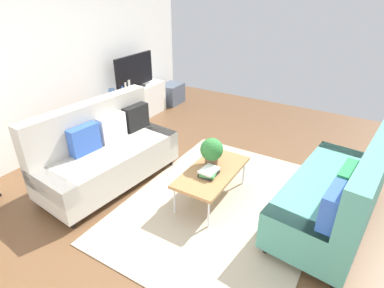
{
  "coord_description": "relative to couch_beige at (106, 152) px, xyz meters",
  "views": [
    {
      "loc": [
        -3.0,
        -1.56,
        2.51
      ],
      "look_at": [
        0.02,
        0.27,
        0.65
      ],
      "focal_mm": 29.2,
      "sensor_mm": 36.0,
      "label": 1
    }
  ],
  "objects": [
    {
      "name": "bottle_2",
      "position": [
        1.73,
        1.08,
        0.3
      ],
      "size": [
        0.06,
        0.06,
        0.22
      ],
      "primitive_type": "cylinder",
      "color": "silver",
      "rests_on": "tv_console"
    },
    {
      "name": "couch_green",
      "position": [
        0.65,
        -2.84,
        -0.01
      ],
      "size": [
        1.98,
        1.05,
        1.1
      ],
      "rotation": [
        0.0,
        0.0,
        -0.11
      ],
      "color": "teal",
      "rests_on": "ground_plane"
    },
    {
      "name": "vase_0",
      "position": [
        1.36,
        1.17,
        0.25
      ],
      "size": [
        0.11,
        0.11,
        0.13
      ],
      "primitive_type": "cylinder",
      "color": "#4C72B2",
      "rests_on": "tv_console"
    },
    {
      "name": "ground_plane",
      "position": [
        0.46,
        -1.34,
        -0.45
      ],
      "size": [
        7.68,
        7.68,
        0.0
      ],
      "primitive_type": "plane",
      "color": "brown"
    },
    {
      "name": "table_book_0",
      "position": [
        0.28,
        -1.43,
        -0.02
      ],
      "size": [
        0.25,
        0.19,
        0.03
      ],
      "primitive_type": "cube",
      "rotation": [
        0.0,
        0.0,
        -0.03
      ],
      "color": "#262626",
      "rests_on": "coffee_table"
    },
    {
      "name": "bottle_1",
      "position": [
        1.63,
        1.08,
        0.28
      ],
      "size": [
        0.05,
        0.05,
        0.19
      ],
      "primitive_type": "cylinder",
      "color": "silver",
      "rests_on": "tv_console"
    },
    {
      "name": "area_rug",
      "position": [
        0.33,
        -1.62,
        -0.45
      ],
      "size": [
        2.9,
        2.2,
        0.01
      ],
      "primitive_type": "cube",
      "color": "tan",
      "rests_on": "ground_plane"
    },
    {
      "name": "couch_beige",
      "position": [
        0.0,
        0.0,
        0.0
      ],
      "size": [
        1.97,
        1.02,
        1.1
      ],
      "rotation": [
        0.0,
        0.0,
        3.04
      ],
      "color": "#B2ADA3",
      "rests_on": "ground_plane"
    },
    {
      "name": "coffee_table",
      "position": [
        0.38,
        -1.42,
        -0.06
      ],
      "size": [
        1.1,
        0.56,
        0.42
      ],
      "color": "#9E7042",
      "rests_on": "ground_plane"
    },
    {
      "name": "tv",
      "position": [
        1.94,
        1.1,
        0.5
      ],
      "size": [
        1.0,
        0.2,
        0.64
      ],
      "color": "black",
      "rests_on": "tv_console"
    },
    {
      "name": "potted_plant",
      "position": [
        0.49,
        -1.35,
        0.17
      ],
      "size": [
        0.29,
        0.29,
        0.37
      ],
      "color": "brown",
      "rests_on": "coffee_table"
    },
    {
      "name": "table_book_1",
      "position": [
        0.28,
        -1.43,
        0.01
      ],
      "size": [
        0.28,
        0.23,
        0.03
      ],
      "primitive_type": "cube",
      "rotation": [
        0.0,
        0.0,
        0.24
      ],
      "color": "#3F8C4C",
      "rests_on": "table_book_0"
    },
    {
      "name": "bottle_0",
      "position": [
        1.54,
        1.08,
        0.26
      ],
      "size": [
        0.04,
        0.04,
        0.15
      ],
      "primitive_type": "cylinder",
      "color": "#3359B2",
      "rests_on": "tv_console"
    },
    {
      "name": "tv_console",
      "position": [
        1.94,
        1.12,
        -0.13
      ],
      "size": [
        1.4,
        0.44,
        0.64
      ],
      "primitive_type": "cube",
      "color": "silver",
      "rests_on": "ground_plane"
    },
    {
      "name": "wall_far",
      "position": [
        0.46,
        1.46,
        1.0
      ],
      "size": [
        6.4,
        0.12,
        2.9
      ],
      "primitive_type": "cube",
      "color": "white",
      "rests_on": "ground_plane"
    },
    {
      "name": "table_book_2",
      "position": [
        0.28,
        -1.43,
        0.03
      ],
      "size": [
        0.25,
        0.2,
        0.03
      ],
      "primitive_type": "cube",
      "rotation": [
        0.0,
        0.0,
        -0.07
      ],
      "color": "silver",
      "rests_on": "table_book_1"
    },
    {
      "name": "storage_trunk",
      "position": [
        3.04,
        1.02,
        -0.23
      ],
      "size": [
        0.52,
        0.4,
        0.44
      ],
      "primitive_type": "cube",
      "color": "#4C5666",
      "rests_on": "ground_plane"
    }
  ]
}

